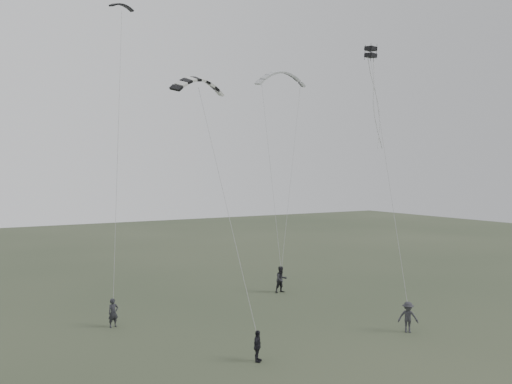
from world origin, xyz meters
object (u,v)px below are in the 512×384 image
flyer_far (408,317)px  kite_dark_small (122,5)px  flyer_left (113,313)px  kite_pale_large (281,72)px  flyer_right (281,279)px  flyer_center (257,346)px  kite_box (371,52)px  kite_striped (198,79)px

flyer_far → kite_dark_small: size_ratio=1.10×
flyer_left → flyer_far: (14.03, -9.21, 0.03)m
flyer_left → kite_pale_large: 24.72m
flyer_left → flyer_right: bearing=-2.5°
flyer_left → flyer_center: (4.53, -8.78, -0.09)m
flyer_right → flyer_center: 13.92m
flyer_center → kite_box: 20.30m
kite_dark_small → kite_pale_large: 15.53m
kite_dark_small → kite_striped: 8.37m
flyer_center → kite_box: bearing=-20.2°
flyer_center → kite_pale_large: (11.91, 16.36, 16.93)m
flyer_left → flyer_right: (13.02, 2.24, 0.15)m
kite_pale_large → kite_box: size_ratio=6.32×
flyer_right → flyer_center: size_ratio=1.32×
flyer_far → kite_box: bearing=109.0°
flyer_center → flyer_far: flyer_far is taller
kite_dark_small → kite_box: 16.42m
flyer_far → kite_dark_small: kite_dark_small is taller
kite_striped → kite_dark_small: bearing=108.6°
flyer_right → flyer_far: (1.01, -11.45, -0.12)m
kite_pale_large → flyer_center: bearing=-112.9°
flyer_right → kite_box: bearing=-64.4°
flyer_left → kite_striped: (4.42, -2.24, 13.47)m
kite_striped → kite_box: 11.91m
flyer_center → kite_dark_small: kite_dark_small is taller
kite_box → flyer_left: bearing=154.9°
flyer_far → kite_box: 16.93m
kite_dark_small → kite_striped: kite_dark_small is taller
flyer_center → kite_striped: size_ratio=0.46×
flyer_right → kite_dark_small: bearing=174.6°
kite_pale_large → kite_box: 11.65m
flyer_left → kite_dark_small: (1.60, 3.49, 18.89)m
kite_striped → kite_box: (11.49, -1.79, 2.57)m
flyer_left → kite_dark_small: size_ratio=1.07×
flyer_right → kite_striped: 16.47m
flyer_left → kite_pale_large: size_ratio=0.38×
kite_striped → kite_box: size_ratio=4.59×
flyer_far → kite_pale_large: kite_pale_large is taller
kite_dark_small → flyer_far: bearing=-60.3°
kite_dark_small → flyer_left: bearing=-129.4°
kite_dark_small → flyer_right: bearing=-20.9°
kite_box → kite_striped: bearing=160.2°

